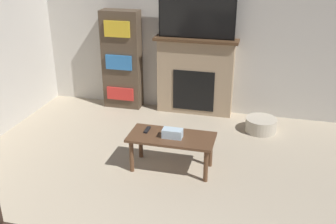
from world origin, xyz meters
The scene contains 8 objects.
wall_back centered at (0.00, 4.76, 1.35)m, with size 5.96×0.06×2.70m.
fireplace centered at (-0.11, 4.61, 0.58)m, with size 1.21×0.28×1.14m.
tv centered at (-0.11, 4.59, 1.47)m, with size 1.09×0.03×0.65m.
coffee_table centered at (-0.05, 2.93, 0.35)m, with size 0.96×0.45×0.42m.
tissue_box centered at (-0.04, 2.90, 0.47)m, with size 0.22×0.12×0.10m.
remote_control centered at (-0.36, 3.00, 0.43)m, with size 0.04×0.15×0.02m.
bookshelf centered at (-1.24, 4.59, 0.75)m, with size 0.58×0.29×1.50m.
storage_basket centered at (0.91, 4.18, 0.09)m, with size 0.42×0.42×0.19m.
Camera 1 is at (0.87, -0.86, 2.40)m, focal length 42.00 mm.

